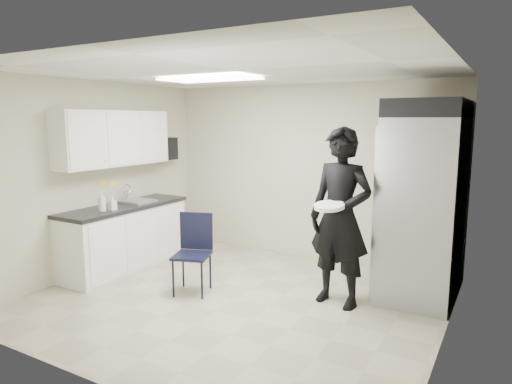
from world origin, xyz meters
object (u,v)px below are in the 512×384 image
Objects in this scene: man_tuxedo at (340,218)px; commercial_fridge at (424,208)px; folding_chair at (192,256)px; lower_counter at (125,239)px.

commercial_fridge is at bearing 55.41° from man_tuxedo.
man_tuxedo is at bearing -0.32° from folding_chair.
folding_chair is (-2.39, -1.36, -0.59)m from commercial_fridge.
lower_counter is 0.95× the size of man_tuxedo.
lower_counter is 3.10m from man_tuxedo.
folding_chair is at bearing -152.12° from man_tuxedo.
commercial_fridge is at bearing 10.23° from folding_chair.
folding_chair is at bearing -11.45° from lower_counter.
man_tuxedo is (1.64, 0.57, 0.54)m from folding_chair.
lower_counter is 2.04× the size of folding_chair.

